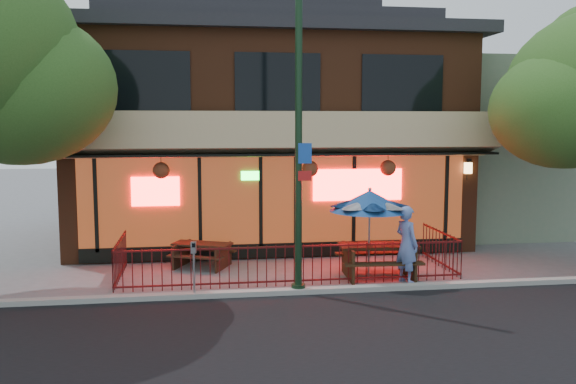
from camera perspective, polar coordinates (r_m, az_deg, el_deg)
name	(u,v)px	position (r m, az deg, el deg)	size (l,w,h in m)	color
ground	(296,288)	(14.53, 0.71, -8.96)	(80.00, 80.00, 0.00)	gray
curb	(299,291)	(14.04, 1.04, -9.26)	(80.00, 0.25, 0.12)	#999993
restaurant_building	(263,115)	(21.06, -2.33, 7.19)	(12.96, 9.49, 8.05)	brown
neighbor_building	(500,146)	(24.28, 19.21, 4.09)	(6.00, 7.00, 6.00)	gray
patio_fence	(292,257)	(14.86, 0.41, -6.10)	(8.44, 2.62, 1.00)	#4E1011
street_light	(299,155)	(13.62, 1.01, 3.45)	(0.43, 0.32, 7.00)	black
picnic_table_left	(202,251)	(16.59, -8.03, -5.52)	(1.89, 1.71, 0.66)	#382114
picnic_table_right	(378,256)	(15.54, 8.43, -5.91)	(2.04, 1.60, 0.84)	#332212
patio_umbrella	(370,201)	(15.24, 7.65, -0.82)	(2.00, 1.99, 2.28)	gray
pedestrian	(407,244)	(15.07, 11.04, -4.84)	(0.69, 0.45, 1.89)	#6480C9
parking_meter_near	(194,260)	(13.69, -8.81, -6.29)	(0.13, 0.12, 1.27)	gray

